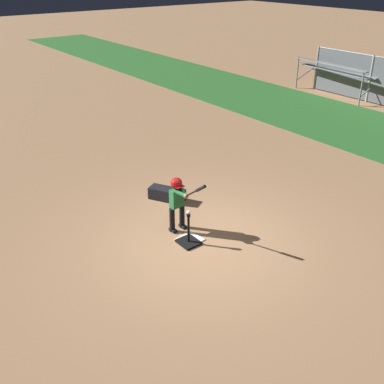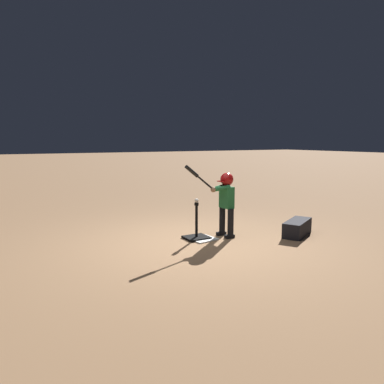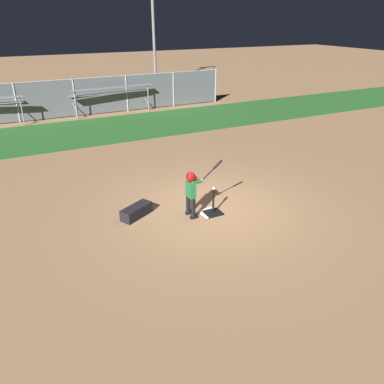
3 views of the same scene
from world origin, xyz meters
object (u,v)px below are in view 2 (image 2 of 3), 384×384
object	(u,v)px
batting_tee	(196,234)
batter_child	(225,196)
baseball	(197,201)
equipment_bag	(297,228)

from	to	relation	value
batting_tee	batter_child	world-z (taller)	batter_child
batting_tee	batter_child	distance (m)	0.85
baseball	equipment_bag	size ratio (longest dim) A/B	0.09
equipment_bag	batting_tee	bearing A→B (deg)	-50.84
baseball	equipment_bag	bearing A→B (deg)	158.23
batter_child	equipment_bag	xyz separation A→B (m)	(-1.24, 0.57, -0.61)
batter_child	baseball	xyz separation A→B (m)	(0.52, -0.13, -0.06)
batter_child	equipment_bag	size ratio (longest dim) A/B	1.60
batting_tee	baseball	size ratio (longest dim) A/B	8.87
batting_tee	equipment_bag	xyz separation A→B (m)	(-1.76, 0.70, 0.05)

